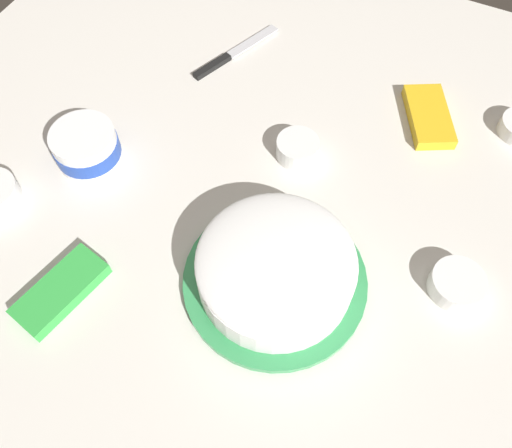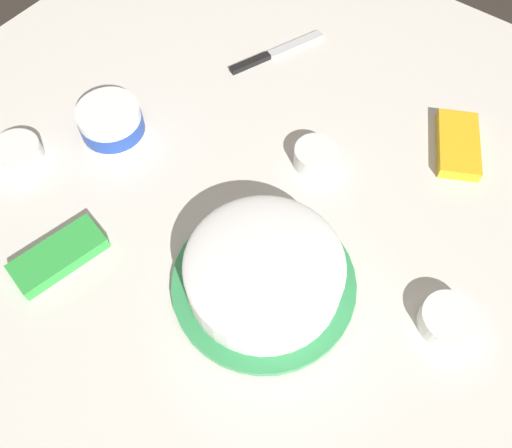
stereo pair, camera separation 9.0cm
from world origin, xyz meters
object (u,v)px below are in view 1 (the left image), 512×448
Objects in this scene: frosted_cake at (276,271)px; frosting_tub at (86,146)px; sprinkle_bowl_yellow at (298,148)px; spreading_knife at (229,56)px; candy_box_lower at (61,291)px; candy_box_upper at (428,116)px; sprinkle_bowl_rainbow at (457,284)px.

frosting_tub is (-0.08, -0.43, -0.01)m from frosted_cake.
frosting_tub is at bearing -62.91° from sprinkle_bowl_yellow.
candy_box_lower is at bearing 0.90° from spreading_knife.
candy_box_upper is at bearing 157.94° from candy_box_lower.
frosted_cake is 0.55m from spreading_knife.
candy_box_lower reaches higher than spreading_knife.
frosting_tub is 0.78× the size of candy_box_lower.
frosting_tub is 1.50× the size of sprinkle_bowl_yellow.
spreading_knife is 0.62m from candy_box_lower.
spreading_knife is at bearing -166.65° from candy_box_lower.
candy_box_lower is (0.44, -0.23, -0.01)m from sprinkle_bowl_yellow.
candy_box_lower and candy_box_upper have the same top height.
sprinkle_bowl_yellow is (0.18, 0.24, 0.02)m from spreading_knife.
candy_box_upper is (-0.34, -0.15, -0.01)m from sprinkle_bowl_rainbow.
sprinkle_bowl_yellow is (-0.18, 0.36, -0.02)m from frosting_tub.
spreading_knife is at bearing 162.87° from frosting_tub.
spreading_knife is (-0.37, 0.11, -0.03)m from frosting_tub.
frosted_cake reaches higher than candy_box_lower.
spreading_knife is (-0.45, -0.32, -0.04)m from frosted_cake.
frosting_tub is 0.40m from sprinkle_bowl_yellow.
sprinkle_bowl_rainbow reaches higher than candy_box_lower.
spreading_knife is 1.46× the size of candy_box_upper.
spreading_knife is 0.68m from sprinkle_bowl_rainbow.
candy_box_lower is at bearing -62.48° from candy_box_upper.
sprinkle_bowl_yellow is 0.53× the size of candy_box_upper.
frosted_cake is 1.98× the size of candy_box_upper.
sprinkle_bowl_rainbow is at bearing 113.65° from frosted_cake.
frosting_tub is 1.38× the size of sprinkle_bowl_rainbow.
spreading_knife is at bearing -116.20° from candy_box_upper.
frosted_cake is 1.36× the size of spreading_knife.
frosted_cake reaches higher than frosting_tub.
frosting_tub reaches higher than sprinkle_bowl_rainbow.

